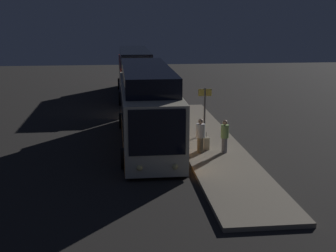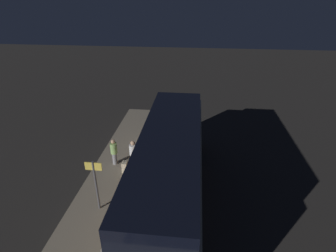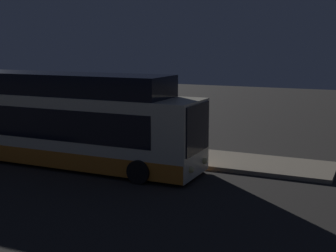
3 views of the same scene
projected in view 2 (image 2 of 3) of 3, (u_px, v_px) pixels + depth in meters
The scene contains 7 objects.
ground at pixel (172, 194), 13.02m from camera, with size 80.00×80.00×0.00m, color #2B2826.
platform at pixel (111, 189), 13.28m from camera, with size 20.00×3.00×0.17m.
bus_lead at pixel (171, 173), 11.65m from camera, with size 11.63×2.88×3.96m.
passenger_boarding at pixel (133, 153), 14.50m from camera, with size 0.59×0.59×1.64m.
passenger_waiting at pixel (114, 151), 14.72m from camera, with size 0.39×0.39×1.58m.
suitcase at pixel (125, 167), 14.31m from camera, with size 0.37×0.28×0.84m.
sign_post at pixel (95, 180), 11.25m from camera, with size 0.10×0.73×2.56m.
Camera 2 is at (-10.04, -0.92, 8.91)m, focal length 28.00 mm.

